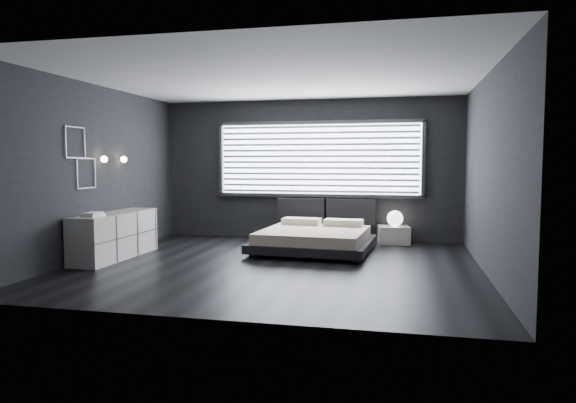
# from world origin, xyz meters

# --- Properties ---
(room) EXTENTS (6.04, 6.00, 2.80)m
(room) POSITION_xyz_m (0.00, 0.00, 1.40)
(room) COLOR black
(room) RESTS_ON ground
(window) EXTENTS (4.14, 0.09, 1.52)m
(window) POSITION_xyz_m (0.20, 2.70, 1.61)
(window) COLOR white
(window) RESTS_ON ground
(headboard) EXTENTS (1.96, 0.16, 0.52)m
(headboard) POSITION_xyz_m (0.37, 2.64, 0.57)
(headboard) COLOR black
(headboard) RESTS_ON ground
(sconce_near) EXTENTS (0.18, 0.11, 0.11)m
(sconce_near) POSITION_xyz_m (-2.88, 0.05, 1.60)
(sconce_near) COLOR silver
(sconce_near) RESTS_ON ground
(sconce_far) EXTENTS (0.18, 0.11, 0.11)m
(sconce_far) POSITION_xyz_m (-2.88, 0.65, 1.60)
(sconce_far) COLOR silver
(sconce_far) RESTS_ON ground
(wall_art_upper) EXTENTS (0.01, 0.48, 0.48)m
(wall_art_upper) POSITION_xyz_m (-2.98, -0.55, 1.85)
(wall_art_upper) COLOR #47474C
(wall_art_upper) RESTS_ON ground
(wall_art_lower) EXTENTS (0.01, 0.48, 0.48)m
(wall_art_lower) POSITION_xyz_m (-2.98, -0.30, 1.38)
(wall_art_lower) COLOR #47474C
(wall_art_lower) RESTS_ON ground
(bed) EXTENTS (2.06, 1.98, 0.50)m
(bed) POSITION_xyz_m (0.37, 1.27, 0.23)
(bed) COLOR black
(bed) RESTS_ON ground
(nightstand) EXTENTS (0.65, 0.57, 0.34)m
(nightstand) POSITION_xyz_m (1.70, 2.46, 0.17)
(nightstand) COLOR beige
(nightstand) RESTS_ON ground
(orb_lamp) EXTENTS (0.30, 0.30, 0.30)m
(orb_lamp) POSITION_xyz_m (1.73, 2.42, 0.49)
(orb_lamp) COLOR white
(orb_lamp) RESTS_ON nightstand
(dresser) EXTENTS (0.56, 1.86, 0.74)m
(dresser) POSITION_xyz_m (-2.68, -0.00, 0.37)
(dresser) COLOR beige
(dresser) RESTS_ON ground
(book_stack) EXTENTS (0.26, 0.33, 0.06)m
(book_stack) POSITION_xyz_m (-2.70, -0.57, 0.77)
(book_stack) COLOR white
(book_stack) RESTS_ON dresser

